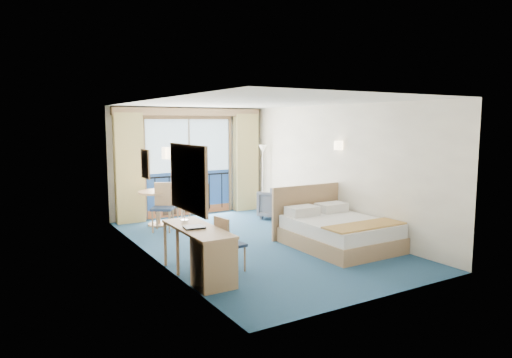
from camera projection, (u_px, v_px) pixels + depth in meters
The scene contains 22 objects.
floor at pixel (255, 243), 8.85m from camera, with size 6.50×6.50×0.00m, color navy.
room_walls at pixel (255, 152), 8.63m from camera, with size 4.04×6.54×2.72m.
balcony_door at pixel (189, 170), 11.44m from camera, with size 2.36×0.03×2.52m.
curtain_left at pixel (129, 168), 10.52m from camera, with size 0.65×0.22×2.55m, color tan.
curtain_right at pixel (246, 162), 12.09m from camera, with size 0.65×0.22×2.55m, color tan.
pelmet at pixel (190, 112), 11.17m from camera, with size 3.80×0.25×0.18m, color #A47D59.
mirror at pixel (188, 178), 6.37m from camera, with size 0.05×1.25×0.95m.
wall_print at pixel (145, 164), 8.03m from camera, with size 0.04×0.42×0.52m.
sconce_left at pixel (167, 153), 7.12m from camera, with size 0.18×0.18×0.18m, color #FFE1B2.
sconce_right at pixel (338, 145), 9.48m from camera, with size 0.18×0.18×0.18m, color #FFE1B2.
bed at pixel (337, 231), 8.56m from camera, with size 1.69×2.01×1.06m.
nightstand at pixel (321, 217), 9.82m from camera, with size 0.45×0.43×0.59m, color #9D7A53.
phone at pixel (324, 202), 9.78m from camera, with size 0.17×0.14×0.08m, color silver.
armchair at pixel (277, 204), 11.10m from camera, with size 0.75×0.77×0.70m, color #484C57.
floor_lamp at pixel (263, 161), 11.81m from camera, with size 0.24×0.24×1.75m.
desk at pixel (210, 256), 6.53m from camera, with size 0.55×1.61×0.76m.
desk_chair at pixel (227, 241), 7.08m from camera, with size 0.44×0.43×0.88m.
folder at pixel (194, 227), 6.81m from camera, with size 0.30×0.23×0.03m, color black.
desk_lamp at pixel (184, 202), 7.20m from camera, with size 0.11×0.11×0.42m.
round_table at pixel (158, 199), 10.33m from camera, with size 0.87×0.87×0.79m.
table_chair_a at pixel (177, 202), 10.46m from camera, with size 0.47×0.46×0.92m.
table_chair_b at pixel (164, 204), 9.85m from camera, with size 0.62×0.62×1.03m.
Camera 1 is at (-4.40, -7.42, 2.33)m, focal length 32.00 mm.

